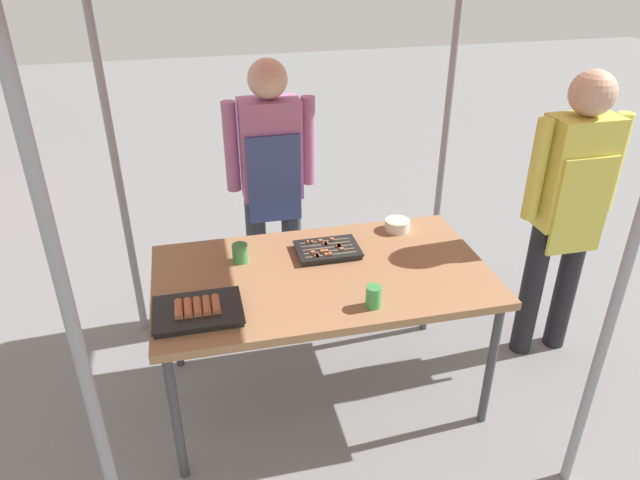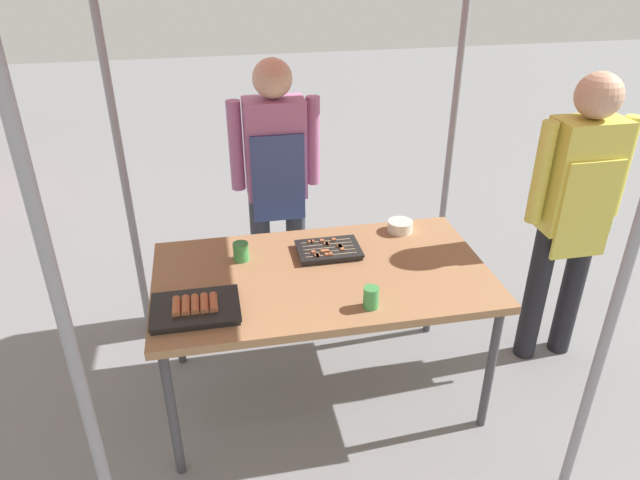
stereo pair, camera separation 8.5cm
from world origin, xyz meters
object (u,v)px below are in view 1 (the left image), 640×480
tray_grilled_sausages (198,311)px  condiment_bowl (397,225)px  vendor_woman (272,173)px  tray_meat_skewers (328,250)px  customer_nearby (569,199)px  drink_cup_by_wok (240,253)px  drink_cup_near_edge (374,296)px  stall_table (322,282)px

tray_grilled_sausages → condiment_bowl: size_ratio=2.82×
condiment_bowl → vendor_woman: (-0.61, 0.48, 0.16)m
tray_meat_skewers → customer_nearby: customer_nearby is taller
tray_grilled_sausages → condiment_bowl: (1.10, 0.54, 0.01)m
tray_meat_skewers → condiment_bowl: 0.46m
customer_nearby → drink_cup_by_wok: bearing=175.9°
tray_grilled_sausages → vendor_woman: vendor_woman is taller
customer_nearby → condiment_bowl: bearing=162.7°
tray_grilled_sausages → drink_cup_near_edge: drink_cup_near_edge is taller
tray_meat_skewers → condiment_bowl: bearing=20.2°
stall_table → vendor_woman: bearing=97.6°
vendor_woman → customer_nearby: customer_nearby is taller
tray_grilled_sausages → customer_nearby: bearing=8.3°
drink_cup_near_edge → tray_grilled_sausages: bearing=171.7°
tray_meat_skewers → drink_cup_near_edge: bearing=-80.5°
tray_grilled_sausages → vendor_woman: (0.49, 1.03, 0.17)m
drink_cup_near_edge → vendor_woman: 1.18m
customer_nearby → drink_cup_near_edge: bearing=-161.6°
tray_grilled_sausages → tray_meat_skewers: size_ratio=1.19×
stall_table → drink_cup_near_edge: bearing=-64.8°
stall_table → drink_cup_near_edge: 0.37m
stall_table → tray_grilled_sausages: (-0.60, -0.21, 0.07)m
tray_grilled_sausages → vendor_woman: 1.15m
condiment_bowl → drink_cup_near_edge: 0.74m
tray_meat_skewers → stall_table: bearing=-111.4°
drink_cup_near_edge → vendor_woman: vendor_woman is taller
tray_grilled_sausages → drink_cup_near_edge: bearing=-8.3°
drink_cup_by_wok → customer_nearby: 1.72m
tray_meat_skewers → customer_nearby: size_ratio=0.20×
stall_table → customer_nearby: 1.36m
stall_table → tray_meat_skewers: tray_meat_skewers is taller
tray_meat_skewers → tray_grilled_sausages: bearing=-149.9°
tray_grilled_sausages → tray_meat_skewers: (0.67, 0.39, -0.00)m
stall_table → customer_nearby: size_ratio=0.98×
stall_table → tray_grilled_sausages: tray_grilled_sausages is taller
condiment_bowl → drink_cup_near_edge: bearing=-117.9°
stall_table → condiment_bowl: size_ratio=11.89×
condiment_bowl → customer_nearby: size_ratio=0.08×
tray_meat_skewers → vendor_woman: size_ratio=0.20×
tray_grilled_sausages → stall_table: bearing=19.5°
drink_cup_near_edge → tray_meat_skewers: bearing=99.5°
customer_nearby → stall_table: bearing=-176.9°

